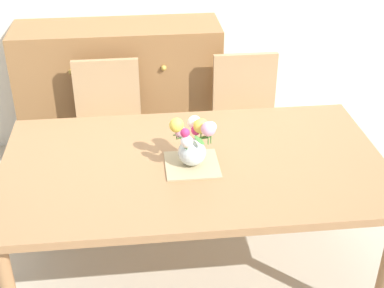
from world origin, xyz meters
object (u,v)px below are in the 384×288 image
object	(u,v)px
chair_left	(109,122)
dresser	(121,94)
dining_table	(194,174)
flower_vase	(193,141)
chair_right	(247,114)

from	to	relation	value
chair_left	dresser	xyz separation A→B (m)	(0.08, 0.45, -0.02)
dining_table	chair_left	xyz separation A→B (m)	(-0.45, 0.88, -0.14)
dresser	flower_vase	world-z (taller)	dresser
dining_table	dresser	bearing A→B (deg)	105.72
dining_table	chair_right	world-z (taller)	chair_right
chair_right	dining_table	bearing A→B (deg)	62.82
chair_right	flower_vase	world-z (taller)	flower_vase
chair_left	flower_vase	distance (m)	1.06
dining_table	flower_vase	xyz separation A→B (m)	(-0.01, -0.02, 0.20)
chair_right	flower_vase	size ratio (longest dim) A/B	3.83
chair_left	flower_vase	world-z (taller)	flower_vase
dresser	flower_vase	xyz separation A→B (m)	(0.37, -1.35, 0.36)
dining_table	chair_right	distance (m)	1.00
flower_vase	dresser	bearing A→B (deg)	105.22
chair_right	flower_vase	xyz separation A→B (m)	(-0.46, -0.90, 0.35)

